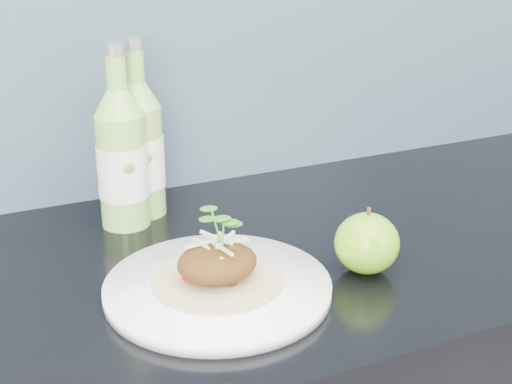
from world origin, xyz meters
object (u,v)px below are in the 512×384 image
Objects in this scene: cider_bottle_left at (122,159)px; cider_bottle_right at (140,150)px; dinner_plate at (218,288)px; green_apple at (367,243)px.

cider_bottle_left is 0.05m from cider_bottle_right.
cider_bottle_right reaches higher than dinner_plate.
cider_bottle_right reaches higher than green_apple.
cider_bottle_left is at bearing 100.04° from dinner_plate.
dinner_plate is at bearing -88.13° from cider_bottle_right.
green_apple reaches higher than dinner_plate.
cider_bottle_left and cider_bottle_right have the same top height.
green_apple is at bearing -52.80° from cider_bottle_left.
dinner_plate is 0.30m from cider_bottle_right.
green_apple is 0.33× the size of cider_bottle_right.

